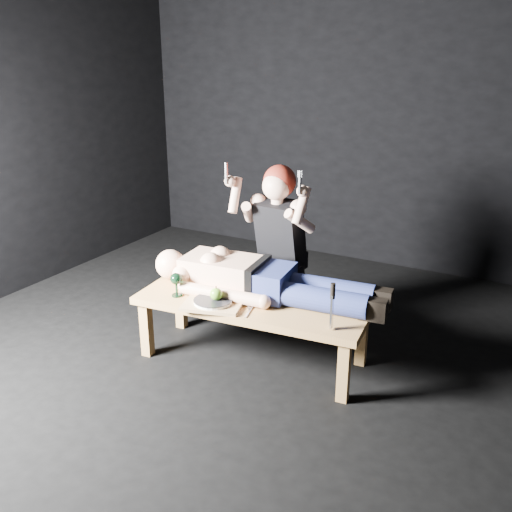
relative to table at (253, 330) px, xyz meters
name	(u,v)px	position (x,y,z in m)	size (l,w,h in m)	color
ground	(248,374)	(0.07, -0.19, -0.23)	(5.00, 5.00, 0.00)	black
back_wall	(377,111)	(0.07, 2.31, 1.27)	(5.00, 5.00, 0.00)	black
table	(253,330)	(0.00, 0.00, 0.00)	(1.57, 0.59, 0.45)	olive
lying_man	(266,276)	(0.04, 0.12, 0.36)	(1.66, 0.50, 0.28)	#F8C09C
kneeling_woman	(285,245)	(-0.04, 0.59, 0.43)	(0.70, 0.79, 1.32)	black
serving_tray	(213,304)	(-0.18, -0.20, 0.24)	(0.38, 0.27, 0.02)	tan
plate	(213,301)	(-0.18, -0.20, 0.26)	(0.25, 0.25, 0.02)	white
apple	(216,294)	(-0.17, -0.19, 0.31)	(0.08, 0.08, 0.08)	#568D23
goblet	(176,285)	(-0.49, -0.19, 0.31)	(0.08, 0.08, 0.17)	black
fork_flat	(188,300)	(-0.38, -0.22, 0.23)	(0.01, 0.17, 0.01)	#B2B2B7
knife_flat	(249,312)	(0.07, -0.18, 0.23)	(0.01, 0.17, 0.01)	#B2B2B7
spoon_flat	(248,305)	(0.01, -0.09, 0.23)	(0.01, 0.17, 0.01)	#B2B2B7
carving_knife	(332,307)	(0.62, -0.14, 0.37)	(0.04, 0.04, 0.30)	#B2B2B7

